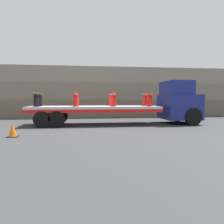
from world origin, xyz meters
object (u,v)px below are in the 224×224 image
at_px(flatbed_trailer, 84,110).
at_px(fire_hydrant_red_far_1, 76,100).
at_px(fire_hydrant_black_near_0, 36,100).
at_px(fire_hydrant_red_far_3, 145,100).
at_px(truck_cab, 180,103).
at_px(fire_hydrant_red_near_1, 76,100).
at_px(fire_hydrant_black_far_0, 40,100).
at_px(fire_hydrant_red_near_2, 114,100).
at_px(traffic_cone, 13,130).
at_px(fire_hydrant_red_far_2, 111,100).
at_px(fire_hydrant_red_near_3, 150,100).

height_order(flatbed_trailer, fire_hydrant_red_far_1, fire_hydrant_red_far_1).
distance_m(fire_hydrant_black_near_0, fire_hydrant_red_far_3, 7.02).
height_order(truck_cab, fire_hydrant_red_near_1, truck_cab).
relative_size(fire_hydrant_black_far_0, fire_hydrant_red_near_2, 1.00).
relative_size(fire_hydrant_red_near_2, traffic_cone, 1.28).
distance_m(fire_hydrant_black_far_0, fire_hydrant_red_near_2, 4.75).
xyz_separation_m(fire_hydrant_black_near_0, fire_hydrant_red_near_1, (2.31, 0.00, 0.00)).
height_order(fire_hydrant_black_near_0, fire_hydrant_red_far_2, same).
distance_m(flatbed_trailer, fire_hydrant_red_near_3, 4.21).
distance_m(truck_cab, fire_hydrant_red_far_3, 2.32).
height_order(fire_hydrant_black_near_0, traffic_cone, fire_hydrant_black_near_0).
height_order(fire_hydrant_black_far_0, fire_hydrant_red_far_1, same).
distance_m(fire_hydrant_black_near_0, fire_hydrant_red_near_2, 4.62).
bearing_deg(fire_hydrant_black_far_0, fire_hydrant_red_near_2, -13.33).
relative_size(fire_hydrant_black_near_0, fire_hydrant_red_near_2, 1.00).
bearing_deg(fire_hydrant_red_near_1, fire_hydrant_red_far_3, 13.33).
bearing_deg(fire_hydrant_red_near_3, truck_cab, 13.72).
distance_m(fire_hydrant_red_far_1, fire_hydrant_red_far_3, 4.62).
bearing_deg(truck_cab, fire_hydrant_black_near_0, -176.59).
xyz_separation_m(fire_hydrant_black_near_0, fire_hydrant_red_near_2, (4.62, 0.00, 0.00)).
bearing_deg(fire_hydrant_red_far_2, fire_hydrant_red_near_1, -154.65).
bearing_deg(fire_hydrant_red_near_2, fire_hydrant_black_far_0, 166.67).
relative_size(fire_hydrant_red_far_1, fire_hydrant_red_far_3, 1.00).
distance_m(flatbed_trailer, fire_hydrant_red_far_1, 0.97).
distance_m(fire_hydrant_red_near_2, fire_hydrant_red_far_2, 1.10).
distance_m(fire_hydrant_black_near_0, fire_hydrant_red_near_1, 2.31).
relative_size(flatbed_trailer, fire_hydrant_red_far_2, 10.07).
bearing_deg(fire_hydrant_red_near_1, fire_hydrant_red_near_2, 0.00).
height_order(fire_hydrant_black_far_0, fire_hydrant_red_far_2, same).
bearing_deg(fire_hydrant_red_near_2, traffic_cone, -144.56).
height_order(flatbed_trailer, fire_hydrant_black_far_0, fire_hydrant_black_far_0).
distance_m(fire_hydrant_red_near_1, fire_hydrant_red_far_1, 1.10).
relative_size(fire_hydrant_black_near_0, traffic_cone, 1.28).
distance_m(fire_hydrant_red_far_2, fire_hydrant_red_near_3, 2.56).
height_order(flatbed_trailer, fire_hydrant_red_far_2, fire_hydrant_red_far_2).
height_order(fire_hydrant_red_far_1, fire_hydrant_red_far_2, same).
bearing_deg(truck_cab, fire_hydrant_red_near_2, -173.15).
xyz_separation_m(fire_hydrant_black_near_0, fire_hydrant_red_far_1, (2.31, 1.10, 0.00)).
relative_size(truck_cab, fire_hydrant_black_far_0, 3.48).
bearing_deg(traffic_cone, fire_hydrant_red_near_1, 53.34).
bearing_deg(fire_hydrant_black_near_0, fire_hydrant_red_near_1, 0.00).
relative_size(truck_cab, flatbed_trailer, 0.35).
xyz_separation_m(flatbed_trailer, fire_hydrant_red_far_2, (1.81, 0.55, 0.63)).
bearing_deg(traffic_cone, flatbed_trailer, 52.51).
relative_size(fire_hydrant_red_near_1, traffic_cone, 1.28).
bearing_deg(fire_hydrant_red_near_3, fire_hydrant_red_far_3, 90.00).
relative_size(fire_hydrant_red_far_2, fire_hydrant_red_near_3, 1.00).
distance_m(fire_hydrant_red_far_1, fire_hydrant_red_far_2, 2.31).
height_order(fire_hydrant_red_near_2, fire_hydrant_red_far_3, same).
relative_size(flatbed_trailer, fire_hydrant_red_near_3, 10.07).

